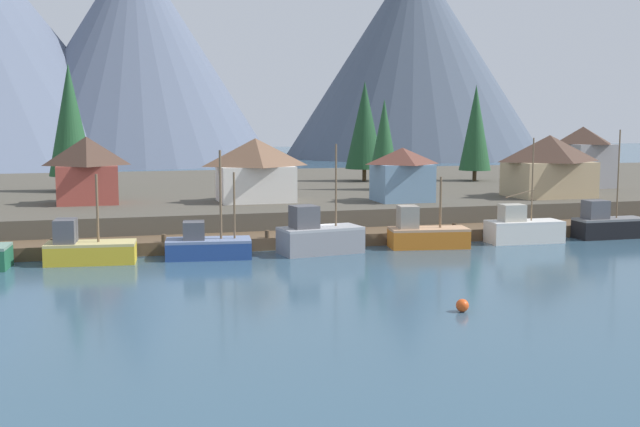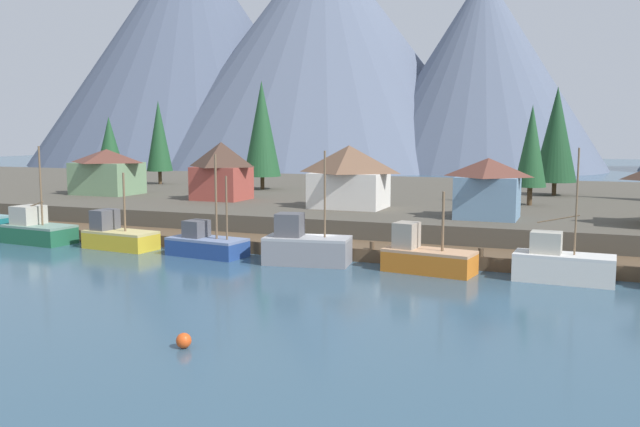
{
  "view_description": "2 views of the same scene",
  "coord_description": "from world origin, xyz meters",
  "px_view_note": "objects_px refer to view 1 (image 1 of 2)",
  "views": [
    {
      "loc": [
        -16.62,
        -60.78,
        10.39
      ],
      "look_at": [
        0.86,
        2.19,
        2.54
      ],
      "focal_mm": 44.95,
      "sensor_mm": 36.0,
      "label": 1
    },
    {
      "loc": [
        18.53,
        -47.41,
        9.7
      ],
      "look_at": [
        -1.32,
        3.09,
        3.13
      ],
      "focal_mm": 37.76,
      "sensor_mm": 36.0,
      "label": 2
    }
  ],
  "objects_px": {
    "fishing_boat_orange": "(425,234)",
    "house_tan": "(549,165)",
    "fishing_boat_white": "(523,229)",
    "house_white": "(256,169)",
    "channel_buoy": "(462,305)",
    "fishing_boat_black": "(608,225)",
    "conifer_near_left": "(70,120)",
    "fishing_boat_grey": "(318,237)",
    "conifer_back_left": "(365,125)",
    "conifer_mid_right": "(476,128)",
    "fishing_boat_yellow": "(87,249)",
    "fishing_boat_blue": "(207,246)",
    "house_grey": "(582,156)",
    "house_red": "(87,169)",
    "house_blue": "(402,174)",
    "conifer_back_right": "(384,136)"
  },
  "relations": [
    {
      "from": "fishing_boat_white",
      "to": "conifer_mid_right",
      "type": "xyz_separation_m",
      "value": [
        11.49,
        32.19,
        7.99
      ]
    },
    {
      "from": "house_blue",
      "to": "house_white",
      "type": "bearing_deg",
      "value": 166.0
    },
    {
      "from": "fishing_boat_white",
      "to": "house_grey",
      "type": "bearing_deg",
      "value": 49.77
    },
    {
      "from": "fishing_boat_yellow",
      "to": "fishing_boat_black",
      "type": "bearing_deg",
      "value": 6.88
    },
    {
      "from": "fishing_boat_grey",
      "to": "house_red",
      "type": "xyz_separation_m",
      "value": [
        -17.14,
        17.78,
        4.38
      ]
    },
    {
      "from": "fishing_boat_yellow",
      "to": "conifer_back_left",
      "type": "bearing_deg",
      "value": 53.44
    },
    {
      "from": "fishing_boat_grey",
      "to": "house_red",
      "type": "relative_size",
      "value": 1.36
    },
    {
      "from": "fishing_boat_grey",
      "to": "conifer_back_left",
      "type": "xyz_separation_m",
      "value": [
        15.89,
        36.04,
        8.16
      ]
    },
    {
      "from": "fishing_boat_black",
      "to": "conifer_near_left",
      "type": "height_order",
      "value": "conifer_near_left"
    },
    {
      "from": "fishing_boat_blue",
      "to": "channel_buoy",
      "type": "relative_size",
      "value": 11.44
    },
    {
      "from": "fishing_boat_grey",
      "to": "channel_buoy",
      "type": "bearing_deg",
      "value": -91.74
    },
    {
      "from": "fishing_boat_orange",
      "to": "house_tan",
      "type": "relative_size",
      "value": 0.81
    },
    {
      "from": "channel_buoy",
      "to": "house_white",
      "type": "bearing_deg",
      "value": 97.02
    },
    {
      "from": "fishing_boat_orange",
      "to": "house_white",
      "type": "distance_m",
      "value": 19.15
    },
    {
      "from": "house_grey",
      "to": "house_blue",
      "type": "bearing_deg",
      "value": -159.39
    },
    {
      "from": "fishing_boat_orange",
      "to": "conifer_near_left",
      "type": "relative_size",
      "value": 0.48
    },
    {
      "from": "fishing_boat_orange",
      "to": "conifer_mid_right",
      "type": "height_order",
      "value": "conifer_mid_right"
    },
    {
      "from": "conifer_near_left",
      "to": "conifer_back_left",
      "type": "distance_m",
      "value": 35.14
    },
    {
      "from": "conifer_near_left",
      "to": "channel_buoy",
      "type": "relative_size",
      "value": 19.42
    },
    {
      "from": "fishing_boat_grey",
      "to": "fishing_boat_white",
      "type": "distance_m",
      "value": 17.91
    },
    {
      "from": "house_tan",
      "to": "fishing_boat_orange",
      "type": "bearing_deg",
      "value": -146.9
    },
    {
      "from": "fishing_boat_white",
      "to": "channel_buoy",
      "type": "height_order",
      "value": "fishing_boat_white"
    },
    {
      "from": "fishing_boat_grey",
      "to": "fishing_boat_black",
      "type": "bearing_deg",
      "value": -6.93
    },
    {
      "from": "house_tan",
      "to": "fishing_boat_grey",
      "type": "bearing_deg",
      "value": -155.9
    },
    {
      "from": "fishing_boat_yellow",
      "to": "fishing_boat_blue",
      "type": "bearing_deg",
      "value": 5.16
    },
    {
      "from": "fishing_boat_white",
      "to": "house_white",
      "type": "distance_m",
      "value": 25.09
    },
    {
      "from": "house_tan",
      "to": "house_grey",
      "type": "xyz_separation_m",
      "value": [
        10.09,
        9.54,
        0.35
      ]
    },
    {
      "from": "house_red",
      "to": "conifer_near_left",
      "type": "height_order",
      "value": "conifer_near_left"
    },
    {
      "from": "fishing_boat_white",
      "to": "house_tan",
      "type": "height_order",
      "value": "fishing_boat_white"
    },
    {
      "from": "conifer_back_left",
      "to": "channel_buoy",
      "type": "distance_m",
      "value": 58.48
    },
    {
      "from": "fishing_boat_grey",
      "to": "conifer_back_left",
      "type": "distance_m",
      "value": 40.23
    },
    {
      "from": "fishing_boat_grey",
      "to": "house_blue",
      "type": "bearing_deg",
      "value": 37.38
    },
    {
      "from": "conifer_back_left",
      "to": "fishing_boat_orange",
      "type": "bearing_deg",
      "value": -100.92
    },
    {
      "from": "house_tan",
      "to": "channel_buoy",
      "type": "relative_size",
      "value": 11.59
    },
    {
      "from": "house_blue",
      "to": "conifer_back_left",
      "type": "height_order",
      "value": "conifer_back_left"
    },
    {
      "from": "house_grey",
      "to": "conifer_near_left",
      "type": "height_order",
      "value": "conifer_near_left"
    },
    {
      "from": "fishing_boat_black",
      "to": "fishing_boat_yellow",
      "type": "bearing_deg",
      "value": -179.02
    },
    {
      "from": "fishing_boat_grey",
      "to": "fishing_boat_orange",
      "type": "xyz_separation_m",
      "value": [
        8.99,
        0.27,
        -0.2
      ]
    },
    {
      "from": "fishing_boat_grey",
      "to": "house_red",
      "type": "bearing_deg",
      "value": 125.16
    },
    {
      "from": "fishing_boat_black",
      "to": "conifer_near_left",
      "type": "bearing_deg",
      "value": 146.39
    },
    {
      "from": "house_red",
      "to": "conifer_near_left",
      "type": "xyz_separation_m",
      "value": [
        -1.77,
        13.39,
        4.47
      ]
    },
    {
      "from": "house_grey",
      "to": "conifer_back_left",
      "type": "bearing_deg",
      "value": 146.38
    },
    {
      "from": "fishing_boat_white",
      "to": "house_grey",
      "type": "height_order",
      "value": "house_grey"
    },
    {
      "from": "conifer_near_left",
      "to": "conifer_mid_right",
      "type": "distance_m",
      "value": 48.33
    },
    {
      "from": "house_blue",
      "to": "conifer_mid_right",
      "type": "height_order",
      "value": "conifer_mid_right"
    },
    {
      "from": "house_grey",
      "to": "conifer_back_right",
      "type": "bearing_deg",
      "value": 174.35
    },
    {
      "from": "house_red",
      "to": "conifer_back_right",
      "type": "bearing_deg",
      "value": 11.36
    },
    {
      "from": "house_white",
      "to": "fishing_boat_white",
      "type": "bearing_deg",
      "value": -36.79
    },
    {
      "from": "fishing_boat_grey",
      "to": "fishing_boat_white",
      "type": "relative_size",
      "value": 0.96
    },
    {
      "from": "fishing_boat_yellow",
      "to": "fishing_boat_blue",
      "type": "height_order",
      "value": "fishing_boat_blue"
    }
  ]
}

